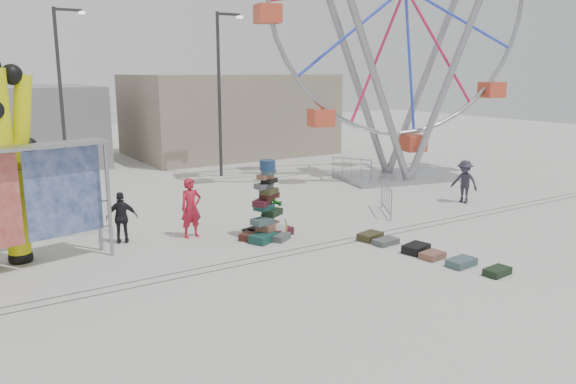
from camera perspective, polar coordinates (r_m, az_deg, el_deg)
ground at (r=16.31m, az=3.78°, el=-6.53°), size 90.00×90.00×0.00m
track_line_near at (r=16.77m, az=2.56°, el=-5.96°), size 40.00×0.04×0.01m
track_line_far at (r=17.09m, az=1.79°, el=-5.61°), size 40.00×0.04×0.01m
building_right at (r=36.34m, az=-6.02°, el=7.86°), size 12.00×8.00×5.00m
lamp_post_right at (r=28.24m, az=-6.84°, el=10.62°), size 1.41×0.25×8.00m
lamp_post_left at (r=27.94m, az=-21.94°, el=9.82°), size 1.41×0.25×8.00m
suitcase_tower at (r=17.87m, az=-2.19°, el=-2.48°), size 1.92×1.67×2.51m
ferris_wheel at (r=27.93m, az=11.73°, el=17.32°), size 13.42×4.52×15.90m
banner_scaffold at (r=16.00m, az=-25.52°, el=1.24°), size 4.69×1.73×3.35m
steamer_trunk at (r=18.17m, az=-1.70°, el=-3.78°), size 1.13×0.95×0.46m
row_case_0 at (r=17.97m, az=8.35°, el=-4.47°), size 0.88×0.69×0.23m
row_case_1 at (r=17.59m, az=9.91°, el=-4.99°), size 0.81×0.54×0.17m
row_case_2 at (r=16.98m, az=12.88°, el=-5.62°), size 0.90×0.72×0.25m
row_case_3 at (r=16.58m, az=14.46°, el=-6.25°), size 0.73×0.58×0.19m
row_case_4 at (r=16.18m, az=17.20°, el=-6.84°), size 0.88×0.59×0.21m
row_case_5 at (r=15.80m, az=20.49°, el=-7.56°), size 0.79×0.51×0.19m
barricade_dummy_b at (r=19.71m, az=-24.81°, el=-2.68°), size 1.97×0.53×1.10m
barricade_dummy_c at (r=19.40m, az=-20.49°, el=-2.54°), size 2.00×0.28×1.10m
barricade_wheel_front at (r=21.18m, az=9.96°, el=-0.74°), size 1.15×1.74×1.10m
barricade_wheel_back at (r=27.50m, az=6.50°, el=2.35°), size 1.05×1.80×1.10m
pedestrian_red at (r=18.12m, az=-9.82°, el=-1.60°), size 0.71×0.48×1.92m
pedestrian_green at (r=18.31m, az=-1.96°, el=-1.42°), size 1.13×1.08×1.84m
pedestrian_black at (r=18.03m, az=-16.52°, el=-2.51°), size 1.02×0.68×1.61m
pedestrian_grey at (r=23.66m, az=17.49°, el=1.01°), size 0.90×1.24×1.73m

